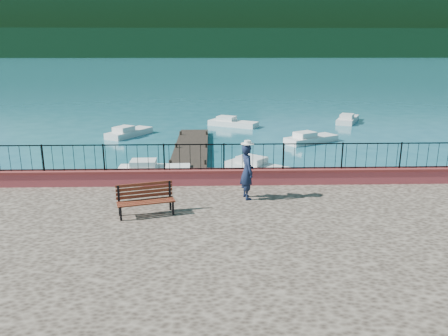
{
  "coord_description": "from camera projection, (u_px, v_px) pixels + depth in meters",
  "views": [
    {
      "loc": [
        -0.76,
        -11.9,
        6.14
      ],
      "look_at": [
        -0.35,
        2.0,
        2.3
      ],
      "focal_mm": 35.0,
      "sensor_mm": 36.0,
      "label": 1
    }
  ],
  "objects": [
    {
      "name": "boat_1",
      "position": [
        261.0,
        166.0,
        21.98
      ],
      "size": [
        3.77,
        3.55,
        0.8
      ],
      "primitive_type": "cube",
      "rotation": [
        0.0,
        0.0,
        -0.72
      ],
      "color": "silver",
      "rests_on": "ground"
    },
    {
      "name": "hat",
      "position": [
        248.0,
        142.0,
        14.32
      ],
      "size": [
        0.44,
        0.44,
        0.12
      ],
      "primitive_type": "cylinder",
      "color": "white",
      "rests_on": "person"
    },
    {
      "name": "dock",
      "position": [
        189.0,
        158.0,
        24.58
      ],
      "size": [
        2.0,
        16.0,
        0.3
      ],
      "primitive_type": "cube",
      "color": "#2D231C",
      "rests_on": "ground"
    },
    {
      "name": "railing",
      "position": [
        232.0,
        157.0,
        16.08
      ],
      "size": [
        27.0,
        0.05,
        0.95
      ],
      "primitive_type": "cube",
      "color": "black",
      "rests_on": "parapet"
    },
    {
      "name": "ground",
      "position": [
        237.0,
        259.0,
        13.12
      ],
      "size": [
        2000.0,
        2000.0,
        0.0
      ],
      "primitive_type": "plane",
      "color": "#19596B",
      "rests_on": "ground"
    },
    {
      "name": "companion_hill",
      "position": [
        383.0,
        53.0,
        559.0
      ],
      "size": [
        448.0,
        384.0,
        180.0
      ],
      "primitive_type": "ellipsoid",
      "color": "#142D23",
      "rests_on": "ground"
    },
    {
      "name": "park_bench",
      "position": [
        146.0,
        206.0,
        13.3
      ],
      "size": [
        1.81,
        1.02,
        0.96
      ],
      "rotation": [
        0.0,
        0.0,
        0.28
      ],
      "color": "black",
      "rests_on": "promenade"
    },
    {
      "name": "boat_3",
      "position": [
        129.0,
        130.0,
        31.38
      ],
      "size": [
        3.06,
        3.93,
        0.8
      ],
      "primitive_type": "cube",
      "rotation": [
        0.0,
        0.0,
        1.03
      ],
      "color": "silver",
      "rests_on": "ground"
    },
    {
      "name": "boat_0",
      "position": [
        154.0,
        167.0,
        21.7
      ],
      "size": [
        3.56,
        1.37,
        0.8
      ],
      "primitive_type": "cube",
      "rotation": [
        0.0,
        0.0,
        0.02
      ],
      "color": "silver",
      "rests_on": "ground"
    },
    {
      "name": "boat_2",
      "position": [
        311.0,
        137.0,
        29.16
      ],
      "size": [
        3.91,
        3.01,
        0.8
      ],
      "primitive_type": "cube",
      "rotation": [
        0.0,
        0.0,
        0.52
      ],
      "color": "silver",
      "rests_on": "ground"
    },
    {
      "name": "parapet",
      "position": [
        232.0,
        177.0,
        16.29
      ],
      "size": [
        28.0,
        0.46,
        0.58
      ],
      "primitive_type": "cube",
      "color": "#A83C45",
      "rests_on": "promenade"
    },
    {
      "name": "person",
      "position": [
        247.0,
        172.0,
        14.59
      ],
      "size": [
        0.59,
        0.77,
        1.88
      ],
      "primitive_type": "imported",
      "rotation": [
        0.0,
        0.0,
        1.8
      ],
      "color": "#111A33",
      "rests_on": "promenade"
    },
    {
      "name": "boat_4",
      "position": [
        233.0,
        121.0,
        35.27
      ],
      "size": [
        4.13,
        3.05,
        0.8
      ],
      "primitive_type": "cube",
      "rotation": [
        0.0,
        0.0,
        -0.5
      ],
      "color": "white",
      "rests_on": "ground"
    },
    {
      "name": "boat_5",
      "position": [
        348.0,
        118.0,
        37.17
      ],
      "size": [
        2.92,
        4.12,
        0.8
      ],
      "primitive_type": "cube",
      "rotation": [
        0.0,
        0.0,
        1.11
      ],
      "color": "silver",
      "rests_on": "ground"
    },
    {
      "name": "far_forest",
      "position": [
        212.0,
        43.0,
        299.79
      ],
      "size": [
        900.0,
        60.0,
        18.0
      ],
      "primitive_type": "cube",
      "color": "black",
      "rests_on": "ground"
    },
    {
      "name": "foothills",
      "position": [
        211.0,
        28.0,
        354.14
      ],
      "size": [
        900.0,
        120.0,
        44.0
      ],
      "primitive_type": "cube",
      "color": "black",
      "rests_on": "ground"
    }
  ]
}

